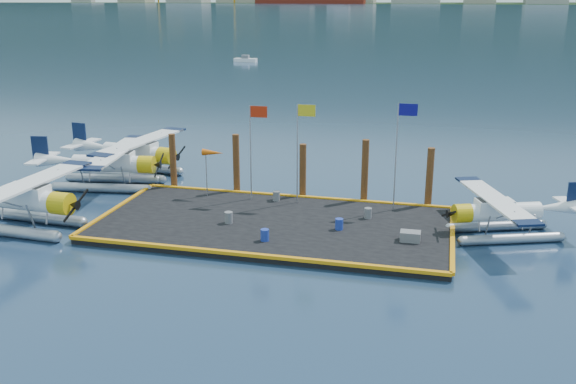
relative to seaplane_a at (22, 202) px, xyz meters
name	(u,v)px	position (x,y,z in m)	size (l,w,h in m)	color
ground	(274,228)	(13.82, 3.59, -1.63)	(4000.00, 4000.00, 0.00)	#182A4A
dock	(274,225)	(13.82, 3.59, -1.43)	(20.00, 10.00, 0.40)	black
dock_bumpers	(274,220)	(13.82, 3.59, -1.14)	(20.25, 10.25, 0.18)	orange
seaplane_a	(22,202)	(0.00, 0.00, 0.00)	(9.54, 10.51, 3.74)	#969AA4
seaplane_b	(112,166)	(0.81, 8.77, -0.08)	(9.15, 10.06, 3.56)	#969AA4
seaplane_c	(137,155)	(1.10, 11.99, -0.05)	(9.31, 10.23, 3.61)	#969AA4
seaplane_d	(500,214)	(26.28, 5.21, -0.30)	(7.98, 8.47, 3.05)	#969AA4
drum_1	(265,235)	(14.13, 0.63, -0.91)	(0.45, 0.45, 0.63)	#1B3197
drum_2	(339,224)	(17.68, 3.25, -0.91)	(0.45, 0.45, 0.63)	#1B3197
drum_3	(229,217)	(11.37, 2.78, -0.90)	(0.47, 0.47, 0.66)	slate
drum_4	(368,213)	(19.01, 5.52, -0.92)	(0.44, 0.44, 0.61)	slate
drum_5	(276,196)	(12.97, 7.43, -0.91)	(0.44, 0.44, 0.62)	slate
crate	(410,236)	(21.64, 2.43, -0.96)	(1.06, 0.71, 0.53)	slate
flagpole_red	(254,138)	(11.53, 7.39, 2.77)	(1.14, 0.08, 6.00)	gray
flagpole_yellow	(301,139)	(14.53, 7.39, 2.89)	(1.14, 0.08, 6.20)	gray
flagpole_blue	(400,141)	(20.52, 7.39, 3.06)	(1.14, 0.08, 6.50)	gray
windsock	(213,154)	(8.80, 7.39, 1.60)	(1.40, 0.44, 3.12)	gray
piling_0	(173,163)	(5.32, 8.99, 0.37)	(0.44, 0.44, 4.00)	#432813
piling_1	(236,166)	(9.82, 8.99, 0.47)	(0.44, 0.44, 4.20)	#432813
piling_2	(303,173)	(14.32, 8.99, 0.27)	(0.44, 0.44, 3.80)	#432813
piling_3	(365,173)	(18.32, 8.99, 0.52)	(0.44, 0.44, 4.30)	#432813
piling_4	(429,180)	(22.32, 8.99, 0.37)	(0.44, 0.44, 4.00)	#432813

